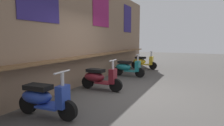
{
  "coord_description": "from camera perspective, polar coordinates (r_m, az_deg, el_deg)",
  "views": [
    {
      "loc": [
        -4.99,
        -1.76,
        1.55
      ],
      "look_at": [
        1.02,
        1.14,
        0.72
      ],
      "focal_mm": 29.79,
      "sensor_mm": 36.0,
      "label": 1
    }
  ],
  "objects": [
    {
      "name": "market_stall_facade",
      "position": [
        6.26,
        -11.59,
        9.75
      ],
      "size": [
        13.39,
        0.61,
        3.73
      ],
      "color": "#7F6651",
      "rests_on": "ground_plane"
    },
    {
      "name": "scooter_teal",
      "position": [
        8.0,
        4.65,
        -1.32
      ],
      "size": [
        0.46,
        1.4,
        0.97
      ],
      "rotation": [
        0.0,
        0.0,
        -1.61
      ],
      "color": "#197075",
      "rests_on": "ground_plane"
    },
    {
      "name": "scooter_blue",
      "position": [
        4.07,
        -20.37,
        -10.0
      ],
      "size": [
        0.5,
        1.4,
        0.97
      ],
      "rotation": [
        0.0,
        0.0,
        -1.49
      ],
      "color": "#233D9E",
      "rests_on": "ground_plane"
    },
    {
      "name": "scooter_yellow",
      "position": [
        10.17,
        9.34,
        0.41
      ],
      "size": [
        0.46,
        1.4,
        0.97
      ],
      "rotation": [
        0.0,
        0.0,
        -1.6
      ],
      "color": "gold",
      "rests_on": "ground_plane"
    },
    {
      "name": "scooter_maroon",
      "position": [
        5.82,
        -4.04,
        -4.47
      ],
      "size": [
        0.46,
        1.4,
        0.97
      ],
      "rotation": [
        0.0,
        0.0,
        -1.57
      ],
      "color": "maroon",
      "rests_on": "ground_plane"
    },
    {
      "name": "ground_plane",
      "position": [
        5.51,
        6.15,
        -9.32
      ],
      "size": [
        37.5,
        37.5,
        0.0
      ],
      "primitive_type": "plane",
      "color": "#474442"
    }
  ]
}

